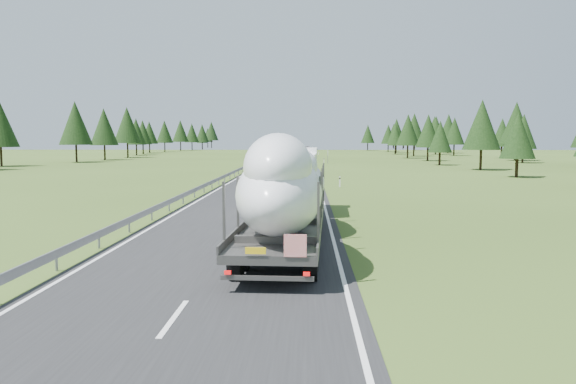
{
  "coord_description": "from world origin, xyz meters",
  "views": [
    {
      "loc": [
        3.39,
        -22.86,
        4.6
      ],
      "look_at": [
        2.55,
        1.98,
        2.21
      ],
      "focal_mm": 35.0,
      "sensor_mm": 36.0,
      "label": 1
    }
  ],
  "objects_px": {
    "highway_sign": "(328,153)",
    "distant_car_blue": "(297,147)",
    "boat_truck": "(289,184)",
    "distant_van": "(292,151)",
    "distant_car_dark": "(300,148)"
  },
  "relations": [
    {
      "from": "distant_car_dark",
      "to": "distant_van",
      "type": "bearing_deg",
      "value": -90.54
    },
    {
      "from": "highway_sign",
      "to": "distant_car_dark",
      "type": "bearing_deg",
      "value": 93.37
    },
    {
      "from": "distant_van",
      "to": "distant_car_dark",
      "type": "xyz_separation_m",
      "value": [
        1.71,
        48.19,
        -0.07
      ]
    },
    {
      "from": "highway_sign",
      "to": "boat_truck",
      "type": "relative_size",
      "value": 0.12
    },
    {
      "from": "highway_sign",
      "to": "distant_car_blue",
      "type": "xyz_separation_m",
      "value": [
        -8.38,
        146.87,
        -1.08
      ]
    },
    {
      "from": "highway_sign",
      "to": "distant_van",
      "type": "height_order",
      "value": "highway_sign"
    },
    {
      "from": "distant_car_blue",
      "to": "distant_van",
      "type": "bearing_deg",
      "value": -95.74
    },
    {
      "from": "distant_van",
      "to": "distant_car_dark",
      "type": "bearing_deg",
      "value": 90.9
    },
    {
      "from": "distant_car_dark",
      "to": "distant_car_blue",
      "type": "xyz_separation_m",
      "value": [
        -1.8,
        35.22,
        -0.05
      ]
    },
    {
      "from": "highway_sign",
      "to": "distant_van",
      "type": "relative_size",
      "value": 0.43
    },
    {
      "from": "boat_truck",
      "to": "distant_van",
      "type": "relative_size",
      "value": 3.53
    },
    {
      "from": "boat_truck",
      "to": "distant_car_dark",
      "type": "distance_m",
      "value": 188.96
    },
    {
      "from": "highway_sign",
      "to": "boat_truck",
      "type": "distance_m",
      "value": 77.43
    },
    {
      "from": "boat_truck",
      "to": "distant_van",
      "type": "bearing_deg",
      "value": 91.48
    },
    {
      "from": "distant_van",
      "to": "distant_car_blue",
      "type": "height_order",
      "value": "distant_van"
    }
  ]
}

